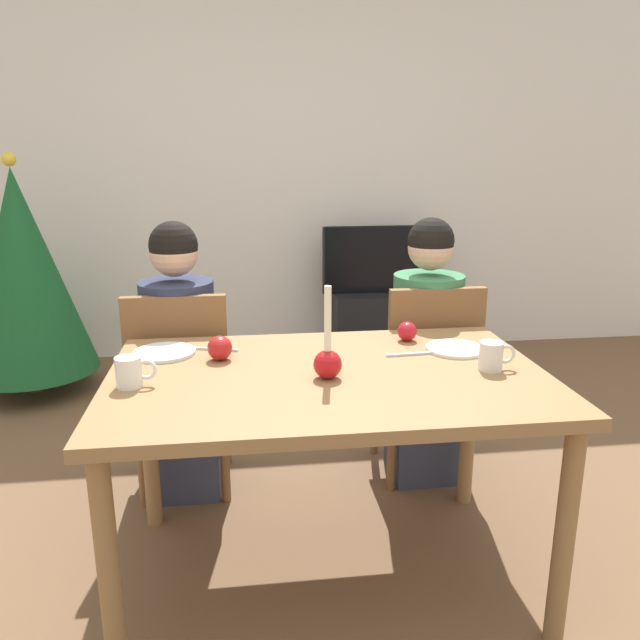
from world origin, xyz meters
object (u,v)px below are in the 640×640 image
Objects in this scene: mug_left at (130,372)px; christmas_tree at (23,273)px; candle_centerpiece at (328,359)px; mug_right at (492,356)px; tv at (379,259)px; apple_near_candle at (220,348)px; dining_table at (328,397)px; tv_stand at (378,325)px; apple_by_left_plate at (407,331)px; person_left_child at (181,366)px; chair_right at (427,371)px; chair_left at (181,382)px; person_right_child at (426,356)px; plate_left at (164,352)px; plate_right at (455,349)px.

christmas_tree is at bearing 115.31° from mug_left.
candle_centerpiece is 2.44× the size of mug_right.
apple_near_candle is at bearing -115.78° from tv.
mug_right is at bearing -4.64° from dining_table.
dining_table is at bearing 80.49° from candle_centerpiece.
tv is 2.35m from mug_right.
apple_by_left_plate is at bearing -99.73° from tv_stand.
person_left_child is at bearing 158.85° from apple_by_left_plate.
chair_right is 0.90m from candle_centerpiece.
mug_left is (-1.29, -2.35, 0.09)m from tv.
person_right_child is (1.05, 0.03, 0.06)m from chair_left.
tv is (0.68, 2.30, 0.04)m from dining_table.
mug_right is (0.01, -0.65, 0.29)m from chair_right.
mug_left and mug_right have the same top height.
christmas_tree is at bearing 147.42° from chair_right.
mug_left is (-0.06, -0.30, 0.04)m from plate_left.
person_right_child is 16.18× the size of apple_by_left_plate.
person_left_child is 9.53× the size of mug_left.
dining_table is 16.62× the size of apple_near_candle.
person_right_child is 0.90m from candle_centerpiece.
apple_by_left_plate is (0.35, 0.35, -0.03)m from candle_centerpiece.
mug_left reaches higher than apple_near_candle.
chair_left is at bearing 148.40° from mug_right.
plate_right is at bearing 19.04° from dining_table.
person_left_child is 1.13m from plate_right.
christmas_tree is 6.56× the size of plate_left.
chair_right is at bearing 0.00° from chair_left.
candle_centerpiece is (-0.53, -0.69, 0.24)m from person_right_child.
person_right_child is (0.52, 0.64, -0.10)m from dining_table.
chair_left is at bearing 112.60° from apple_near_candle.
christmas_tree is 11.63× the size of mug_left.
tv is at bearing 54.41° from chair_left.
dining_table is at bearing -51.38° from christmas_tree.
christmas_tree is (-2.06, 1.32, 0.23)m from chair_right.
tv is 2.37m from apple_near_candle.
person_right_child reaches higher than mug_right.
mug_right is (-0.15, -2.34, 0.09)m from tv.
apple_near_candle is 1.16× the size of apple_by_left_plate.
plate_right is (-0.04, -0.47, 0.19)m from person_right_child.
chair_right is 1.14× the size of tv.
person_right_child is at bearing 19.78° from plate_left.
chair_left is at bearing 160.73° from apple_by_left_plate.
chair_left is 4.31× the size of plate_right.
apple_near_candle is at bearing -68.81° from person_left_child.
chair_right is 1.41× the size of tv_stand.
chair_right reaches higher than mug_right.
plate_right is 0.22m from mug_right.
person_left_child is 2.06m from tv.
tv_stand is at bearing 73.45° from dining_table.
dining_table is 19.33× the size of apple_by_left_plate.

